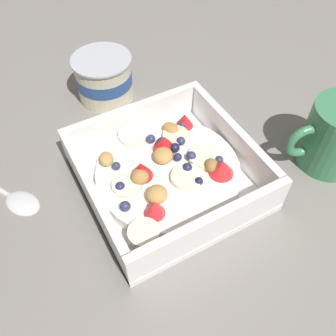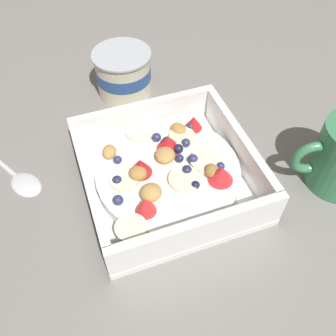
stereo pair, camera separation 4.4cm
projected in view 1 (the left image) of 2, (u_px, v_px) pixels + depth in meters
ground_plane at (176, 180)px, 0.47m from camera, size 2.40×2.40×0.00m
fruit_bowl at (168, 173)px, 0.45m from camera, size 0.20×0.20×0.06m
spoon at (6, 192)px, 0.45m from camera, size 0.10×0.16×0.01m
yogurt_cup at (104, 78)px, 0.55m from camera, size 0.09×0.09×0.07m
coffee_mug at (335, 136)px, 0.46m from camera, size 0.11×0.08×0.09m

